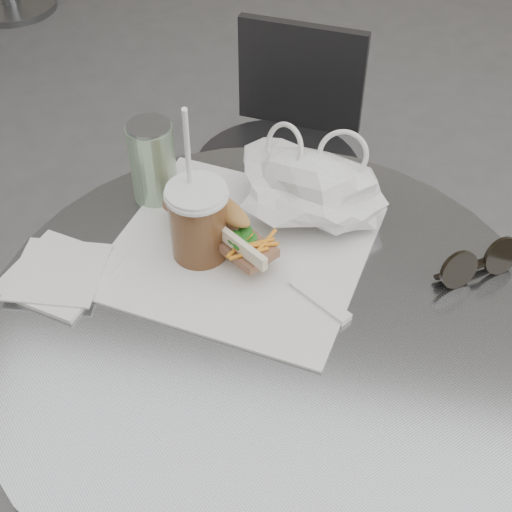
% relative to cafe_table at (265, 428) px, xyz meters
% --- Properties ---
extents(cafe_table, '(0.76, 0.76, 0.74)m').
position_rel_cafe_table_xyz_m(cafe_table, '(0.00, 0.00, 0.00)').
color(cafe_table, slate).
rests_on(cafe_table, ground).
extents(chair_far, '(0.38, 0.40, 0.72)m').
position_rel_cafe_table_xyz_m(chair_far, '(-0.10, 0.73, -0.14)').
color(chair_far, '#29292B').
rests_on(chair_far, ground).
extents(sandwich_paper, '(0.40, 0.39, 0.00)m').
position_rel_cafe_table_xyz_m(sandwich_paper, '(-0.06, 0.11, 0.28)').
color(sandwich_paper, white).
rests_on(sandwich_paper, cafe_table).
extents(banh_mi, '(0.24, 0.21, 0.08)m').
position_rel_cafe_table_xyz_m(banh_mi, '(-0.09, 0.12, 0.32)').
color(banh_mi, '#B98E46').
rests_on(banh_mi, sandwich_paper).
extents(iced_coffee, '(0.09, 0.09, 0.25)m').
position_rel_cafe_table_xyz_m(iced_coffee, '(-0.12, 0.10, 0.34)').
color(iced_coffee, brown).
rests_on(iced_coffee, cafe_table).
extents(sunglasses, '(0.12, 0.09, 0.06)m').
position_rel_cafe_table_xyz_m(sunglasses, '(0.27, 0.13, 0.30)').
color(sunglasses, black).
rests_on(sunglasses, cafe_table).
extents(plastic_bag, '(0.25, 0.22, 0.10)m').
position_rel_cafe_table_xyz_m(plastic_bag, '(0.02, 0.21, 0.33)').
color(plastic_bag, white).
rests_on(plastic_bag, cafe_table).
extents(napkin_stack, '(0.16, 0.16, 0.01)m').
position_rel_cafe_table_xyz_m(napkin_stack, '(-0.30, 0.01, 0.28)').
color(napkin_stack, white).
rests_on(napkin_stack, cafe_table).
extents(drink_can, '(0.07, 0.07, 0.13)m').
position_rel_cafe_table_xyz_m(drink_can, '(-0.22, 0.21, 0.34)').
color(drink_can, '#538F55').
rests_on(drink_can, cafe_table).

